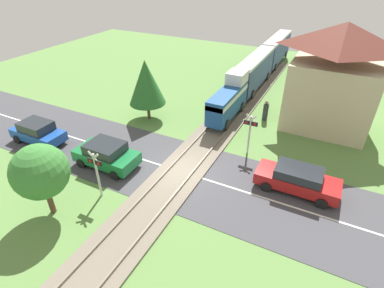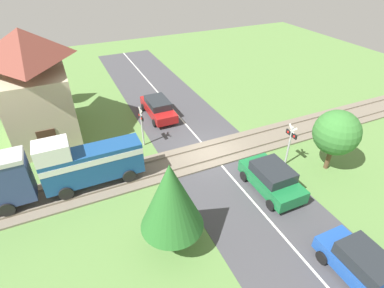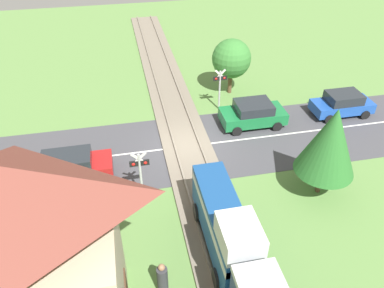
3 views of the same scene
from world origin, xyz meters
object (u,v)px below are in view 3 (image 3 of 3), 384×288
at_px(pedestrian_by_station, 163,280).
at_px(car_far_side, 68,166).
at_px(crossing_signal_west_approach, 220,84).
at_px(car_near_crossing, 253,114).
at_px(car_behind_queue, 342,104).
at_px(crossing_signal_east_approach, 140,170).
at_px(station_building, 16,267).

bearing_deg(pedestrian_by_station, car_far_side, -63.10).
distance_m(car_far_side, pedestrian_by_station, 8.34).
xyz_separation_m(crossing_signal_west_approach, pedestrian_by_station, (5.57, 12.64, -1.09)).
bearing_deg(car_far_side, car_near_crossing, -165.14).
height_order(car_behind_queue, crossing_signal_east_approach, crossing_signal_east_approach).
relative_size(car_near_crossing, pedestrian_by_station, 2.40).
bearing_deg(car_near_crossing, crossing_signal_west_approach, -56.94).
relative_size(car_near_crossing, station_building, 0.52).
xyz_separation_m(station_building, pedestrian_by_station, (-4.17, -0.73, -2.95)).
distance_m(car_near_crossing, crossing_signal_east_approach, 9.05).
relative_size(car_near_crossing, car_behind_queue, 1.03).
xyz_separation_m(crossing_signal_west_approach, crossing_signal_east_approach, (5.82, 7.53, 0.00)).
distance_m(car_behind_queue, crossing_signal_west_approach, 7.96).
xyz_separation_m(crossing_signal_east_approach, pedestrian_by_station, (-0.25, 5.11, -1.09)).
distance_m(crossing_signal_west_approach, crossing_signal_east_approach, 9.51).
height_order(car_near_crossing, crossing_signal_east_approach, crossing_signal_east_approach).
relative_size(car_near_crossing, crossing_signal_east_approach, 1.38).
bearing_deg(crossing_signal_west_approach, pedestrian_by_station, 66.21).
height_order(car_near_crossing, pedestrian_by_station, pedestrian_by_station).
bearing_deg(car_far_side, crossing_signal_west_approach, -150.89).
bearing_deg(crossing_signal_east_approach, station_building, 56.08).
relative_size(crossing_signal_west_approach, crossing_signal_east_approach, 1.00).
bearing_deg(car_behind_queue, car_far_side, 9.68).
bearing_deg(car_behind_queue, car_near_crossing, -0.00).
bearing_deg(station_building, car_behind_queue, -147.44).
xyz_separation_m(car_near_crossing, crossing_signal_west_approach, (1.51, -2.32, 1.02)).
bearing_deg(crossing_signal_east_approach, pedestrian_by_station, 92.75).
distance_m(car_far_side, station_building, 8.68).
height_order(car_near_crossing, car_behind_queue, car_near_crossing).
height_order(car_behind_queue, crossing_signal_west_approach, crossing_signal_west_approach).
xyz_separation_m(car_near_crossing, station_building, (11.25, 11.04, 2.88)).
height_order(car_near_crossing, crossing_signal_west_approach, crossing_signal_west_approach).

